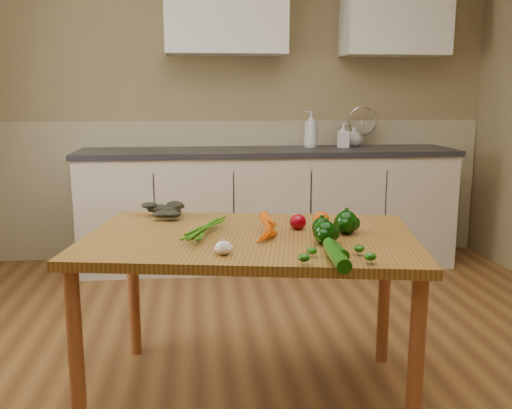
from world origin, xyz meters
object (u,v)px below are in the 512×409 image
(leafy_greens, at_px, (161,208))
(pepper_b, at_px, (346,222))
(zucchini_b, at_px, (337,257))
(zucchini_a, at_px, (336,250))
(tomato_b, at_px, (321,219))
(tomato_c, at_px, (343,223))
(soap_bottle_a, at_px, (311,129))
(soap_bottle_b, at_px, (343,135))
(soap_bottle_c, at_px, (354,137))
(table, at_px, (251,254))
(pepper_c, at_px, (326,233))
(pepper_a, at_px, (322,227))
(carrot_bunch, at_px, (247,228))
(garlic_bulb, at_px, (223,248))
(tomato_a, at_px, (298,222))

(leafy_greens, xyz_separation_m, pepper_b, (0.79, -0.39, -0.00))
(zucchini_b, bearing_deg, zucchini_a, 79.14)
(tomato_b, height_order, tomato_c, same)
(soap_bottle_a, distance_m, leafy_greens, 2.03)
(soap_bottle_b, bearing_deg, soap_bottle_c, -41.06)
(leafy_greens, relative_size, tomato_b, 2.67)
(table, relative_size, pepper_c, 16.41)
(pepper_b, bearing_deg, zucchini_a, -111.10)
(zucchini_b, bearing_deg, soap_bottle_c, 73.18)
(soap_bottle_a, xyz_separation_m, pepper_b, (-0.27, -2.10, -0.26))
(soap_bottle_c, xyz_separation_m, pepper_a, (-0.76, -2.22, -0.21))
(carrot_bunch, xyz_separation_m, zucchini_a, (0.29, -0.34, -0.01))
(tomato_b, distance_m, tomato_c, 0.11)
(soap_bottle_a, relative_size, pepper_a, 3.57)
(tomato_c, distance_m, zucchini_b, 0.52)
(garlic_bulb, bearing_deg, leafy_greens, 111.72)
(tomato_a, height_order, tomato_c, same)
(table, xyz_separation_m, carrot_bunch, (-0.02, -0.01, 0.12))
(pepper_c, bearing_deg, tomato_c, 60.10)
(pepper_b, relative_size, pepper_c, 1.06)
(leafy_greens, relative_size, tomato_a, 2.68)
(soap_bottle_b, distance_m, garlic_bulb, 2.58)
(soap_bottle_c, distance_m, pepper_c, 2.47)
(pepper_c, bearing_deg, soap_bottle_a, 79.99)
(zucchini_a, bearing_deg, zucchini_b, -100.86)
(pepper_a, bearing_deg, zucchini_b, -94.49)
(table, bearing_deg, tomato_a, 29.56)
(tomato_a, relative_size, zucchini_b, 0.31)
(leafy_greens, relative_size, pepper_c, 2.13)
(carrot_bunch, bearing_deg, zucchini_a, -38.77)
(pepper_a, bearing_deg, pepper_b, 21.10)
(leafy_greens, bearing_deg, zucchini_b, -51.82)
(table, bearing_deg, carrot_bunch, -128.63)
(soap_bottle_c, relative_size, pepper_b, 1.56)
(soap_bottle_c, xyz_separation_m, garlic_bulb, (-1.17, -2.44, -0.22))
(carrot_bunch, height_order, zucchini_a, carrot_bunch)
(table, distance_m, carrot_bunch, 0.12)
(tomato_c, relative_size, zucchini_a, 0.41)
(pepper_c, xyz_separation_m, tomato_b, (0.05, 0.30, -0.01))
(pepper_c, bearing_deg, table, 147.16)
(pepper_a, bearing_deg, tomato_a, 117.11)
(soap_bottle_a, distance_m, garlic_bulb, 2.52)
(tomato_c, relative_size, zucchini_b, 0.31)
(soap_bottle_b, xyz_separation_m, pepper_a, (-0.64, -2.12, -0.22))
(soap_bottle_c, xyz_separation_m, tomato_b, (-0.72, -2.03, -0.21))
(pepper_b, distance_m, tomato_a, 0.21)
(garlic_bulb, bearing_deg, soap_bottle_b, 65.72)
(pepper_c, bearing_deg, leafy_greens, 140.56)
(garlic_bulb, bearing_deg, table, 66.05)
(pepper_a, height_order, tomato_b, pepper_a)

